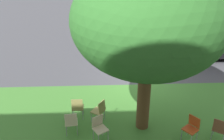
% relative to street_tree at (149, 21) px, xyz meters
% --- Properties ---
extents(ground, '(80.00, 80.00, 0.00)m').
position_rel_street_tree_xyz_m(ground, '(-0.41, -3.22, -3.81)').
color(ground, '#424247').
extents(grass_verge, '(48.00, 6.00, 0.01)m').
position_rel_street_tree_xyz_m(grass_verge, '(-0.41, -0.02, -3.81)').
color(grass_verge, '#3D752D').
rests_on(grass_verge, ground).
extents(street_tree, '(4.61, 4.61, 5.53)m').
position_rel_street_tree_xyz_m(street_tree, '(0.00, 0.00, 0.00)').
color(street_tree, brown).
rests_on(street_tree, ground).
extents(chair_0, '(0.42, 0.42, 0.88)m').
position_rel_street_tree_xyz_m(chair_0, '(2.30, -0.55, -3.29)').
color(chair_0, olive).
rests_on(chair_0, ground).
extents(chair_1, '(0.59, 0.58, 0.88)m').
position_rel_street_tree_xyz_m(chair_1, '(-1.49, 0.75, -3.29)').
color(chair_1, '#C64C1E').
rests_on(chair_1, ground).
extents(chair_2, '(0.57, 0.57, 0.88)m').
position_rel_street_tree_xyz_m(chair_2, '(1.51, -0.32, -3.29)').
color(chair_2, olive).
rests_on(chair_2, ground).
extents(chair_3, '(0.57, 0.57, 0.88)m').
position_rel_street_tree_xyz_m(chair_3, '(1.51, 0.61, -3.29)').
color(chair_3, beige).
rests_on(chair_3, ground).
extents(chair_4, '(0.46, 0.47, 0.88)m').
position_rel_street_tree_xyz_m(chair_4, '(2.45, 0.32, -3.29)').
color(chair_4, beige).
rests_on(chair_4, ground).
extents(chair_5, '(0.58, 0.58, 0.88)m').
position_rel_street_tree_xyz_m(chair_5, '(-2.35, 0.88, -3.29)').
color(chair_5, brown).
rests_on(chair_5, ground).
extents(parked_car, '(3.70, 1.92, 1.65)m').
position_rel_street_tree_xyz_m(parked_car, '(-4.66, -5.93, -2.98)').
color(parked_car, black).
rests_on(parked_car, ground).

